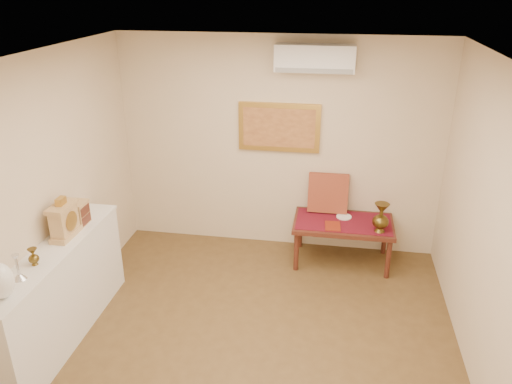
% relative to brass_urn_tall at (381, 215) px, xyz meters
% --- Properties ---
extents(floor, '(4.50, 4.50, 0.00)m').
position_rel_brass_urn_tall_xyz_m(floor, '(-1.26, -1.69, -0.77)').
color(floor, brown).
rests_on(floor, ground).
extents(ceiling, '(4.50, 4.50, 0.00)m').
position_rel_brass_urn_tall_xyz_m(ceiling, '(-1.26, -1.69, 1.93)').
color(ceiling, white).
rests_on(ceiling, ground).
extents(wall_back, '(4.00, 0.02, 2.70)m').
position_rel_brass_urn_tall_xyz_m(wall_back, '(-1.26, 0.56, 0.58)').
color(wall_back, beige).
rests_on(wall_back, ground).
extents(wall_left, '(0.02, 4.50, 2.70)m').
position_rel_brass_urn_tall_xyz_m(wall_left, '(-3.26, -1.69, 0.58)').
color(wall_left, beige).
rests_on(wall_left, ground).
extents(wall_right, '(0.02, 4.50, 2.70)m').
position_rel_brass_urn_tall_xyz_m(wall_right, '(0.74, -1.69, 0.58)').
color(wall_right, beige).
rests_on(wall_right, ground).
extents(candlestick, '(0.11, 0.11, 0.23)m').
position_rel_brass_urn_tall_xyz_m(candlestick, '(-3.09, -2.18, 0.32)').
color(candlestick, silver).
rests_on(candlestick, display_ledge).
extents(brass_urn_small, '(0.09, 0.09, 0.21)m').
position_rel_brass_urn_tall_xyz_m(brass_urn_small, '(-3.10, -1.95, 0.31)').
color(brass_urn_small, brown).
rests_on(brass_urn_small, display_ledge).
extents(table_cloth, '(1.14, 0.59, 0.01)m').
position_rel_brass_urn_tall_xyz_m(table_cloth, '(-0.41, 0.19, -0.22)').
color(table_cloth, maroon).
rests_on(table_cloth, low_table).
extents(brass_urn_tall, '(0.19, 0.19, 0.43)m').
position_rel_brass_urn_tall_xyz_m(brass_urn_tall, '(0.00, 0.00, 0.00)').
color(brass_urn_tall, brown).
rests_on(brass_urn_tall, table_cloth).
extents(plate, '(0.19, 0.19, 0.01)m').
position_rel_brass_urn_tall_xyz_m(plate, '(-0.41, 0.30, -0.21)').
color(plate, white).
rests_on(plate, table_cloth).
extents(menu, '(0.19, 0.26, 0.01)m').
position_rel_brass_urn_tall_xyz_m(menu, '(-0.54, 0.03, -0.21)').
color(menu, maroon).
rests_on(menu, table_cloth).
extents(cushion, '(0.50, 0.20, 0.51)m').
position_rel_brass_urn_tall_xyz_m(cushion, '(-0.62, 0.45, 0.03)').
color(cushion, maroon).
rests_on(cushion, table_cloth).
extents(display_ledge, '(0.37, 2.02, 0.98)m').
position_rel_brass_urn_tall_xyz_m(display_ledge, '(-3.09, -1.69, -0.28)').
color(display_ledge, silver).
rests_on(display_ledge, floor).
extents(mantel_clock, '(0.17, 0.36, 0.41)m').
position_rel_brass_urn_tall_xyz_m(mantel_clock, '(-3.08, -1.43, 0.38)').
color(mantel_clock, tan).
rests_on(mantel_clock, display_ledge).
extents(wooden_chest, '(0.16, 0.21, 0.24)m').
position_rel_brass_urn_tall_xyz_m(wooden_chest, '(-3.08, -1.16, 0.33)').
color(wooden_chest, tan).
rests_on(wooden_chest, display_ledge).
extents(low_table, '(1.20, 0.70, 0.55)m').
position_rel_brass_urn_tall_xyz_m(low_table, '(-0.41, 0.19, -0.29)').
color(low_table, '#542419').
rests_on(low_table, floor).
extents(painting, '(1.00, 0.06, 0.60)m').
position_rel_brass_urn_tall_xyz_m(painting, '(-1.26, 0.53, 0.83)').
color(painting, gold).
rests_on(painting, wall_back).
extents(ac_unit, '(0.90, 0.25, 0.30)m').
position_rel_brass_urn_tall_xyz_m(ac_unit, '(-0.86, 0.43, 1.68)').
color(ac_unit, white).
rests_on(ac_unit, wall_back).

